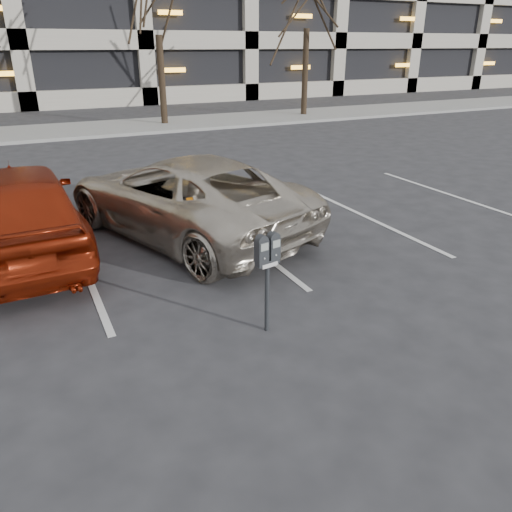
% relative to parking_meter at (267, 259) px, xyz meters
% --- Properties ---
extents(ground, '(140.00, 140.00, 0.00)m').
position_rel_parking_meter_xyz_m(ground, '(-0.37, 0.96, -0.96)').
color(ground, '#28282B').
rests_on(ground, ground).
extents(sidewalk, '(80.00, 4.00, 0.12)m').
position_rel_parking_meter_xyz_m(sidewalk, '(-0.37, 16.96, -0.90)').
color(sidewalk, gray).
rests_on(sidewalk, ground).
extents(stall_lines, '(16.90, 5.20, 0.00)m').
position_rel_parking_meter_xyz_m(stall_lines, '(-1.77, 3.26, -0.95)').
color(stall_lines, silver).
rests_on(stall_lines, ground).
extents(parking_meter, '(0.34, 0.18, 1.25)m').
position_rel_parking_meter_xyz_m(parking_meter, '(0.00, 0.00, 0.00)').
color(parking_meter, black).
rests_on(parking_meter, ground).
extents(suv_silver, '(4.01, 5.75, 1.46)m').
position_rel_parking_meter_xyz_m(suv_silver, '(0.20, 3.71, -0.23)').
color(suv_silver, beige).
rests_on(suv_silver, ground).
extents(car_red, '(2.05, 4.73, 1.59)m').
position_rel_parking_meter_xyz_m(car_red, '(-2.57, 3.92, -0.16)').
color(car_red, maroon).
rests_on(car_red, ground).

